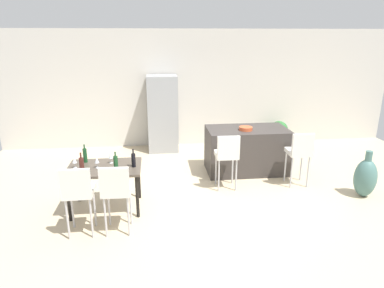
% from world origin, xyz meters
% --- Properties ---
extents(ground_plane, '(10.00, 10.00, 0.00)m').
position_xyz_m(ground_plane, '(0.00, 0.00, 0.00)').
color(ground_plane, '#C6B28E').
extents(back_wall, '(10.00, 0.12, 2.90)m').
position_xyz_m(back_wall, '(0.00, 2.93, 1.45)').
color(back_wall, beige).
rests_on(back_wall, ground_plane).
extents(kitchen_island, '(1.64, 0.90, 0.92)m').
position_xyz_m(kitchen_island, '(0.71, 0.87, 0.46)').
color(kitchen_island, '#383330').
rests_on(kitchen_island, ground_plane).
extents(bar_chair_left, '(0.41, 0.41, 1.05)m').
position_xyz_m(bar_chair_left, '(0.11, 0.04, 0.70)').
color(bar_chair_left, silver).
rests_on(bar_chair_left, ground_plane).
extents(bar_chair_middle, '(0.41, 0.41, 1.05)m').
position_xyz_m(bar_chair_middle, '(1.48, 0.04, 0.70)').
color(bar_chair_middle, silver).
rests_on(bar_chair_middle, ground_plane).
extents(dining_table, '(1.15, 0.79, 0.74)m').
position_xyz_m(dining_table, '(-1.99, -0.50, 0.66)').
color(dining_table, '#4C4238').
rests_on(dining_table, ground_plane).
extents(dining_chair_near, '(0.41, 0.41, 1.05)m').
position_xyz_m(dining_chair_near, '(-2.25, -1.26, 0.70)').
color(dining_chair_near, silver).
rests_on(dining_chair_near, ground_plane).
extents(dining_chair_far, '(0.41, 0.41, 1.05)m').
position_xyz_m(dining_chair_far, '(-1.74, -1.26, 0.70)').
color(dining_chair_far, silver).
rests_on(dining_chair_far, ground_plane).
extents(wine_bottle_corner, '(0.07, 0.07, 0.32)m').
position_xyz_m(wine_bottle_corner, '(-2.29, -0.73, 0.87)').
color(wine_bottle_corner, '#471E19').
rests_on(wine_bottle_corner, dining_table).
extents(wine_bottle_inner, '(0.07, 0.07, 0.30)m').
position_xyz_m(wine_bottle_inner, '(-2.33, -0.26, 0.86)').
color(wine_bottle_inner, '#194723').
rests_on(wine_bottle_inner, dining_table).
extents(wine_bottle_left, '(0.07, 0.07, 0.29)m').
position_xyz_m(wine_bottle_left, '(-1.79, -0.64, 0.85)').
color(wine_bottle_left, '#194723').
rests_on(wine_bottle_left, dining_table).
extents(wine_bottle_end, '(0.07, 0.07, 0.30)m').
position_xyz_m(wine_bottle_end, '(-1.53, -0.56, 0.86)').
color(wine_bottle_end, black).
rests_on(wine_bottle_end, dining_table).
extents(wine_glass_middle, '(0.07, 0.07, 0.17)m').
position_xyz_m(wine_glass_middle, '(-2.44, -0.50, 0.86)').
color(wine_glass_middle, silver).
rests_on(wine_glass_middle, dining_table).
extents(wine_glass_right, '(0.07, 0.07, 0.17)m').
position_xyz_m(wine_glass_right, '(-1.90, -0.35, 0.86)').
color(wine_glass_right, silver).
rests_on(wine_glass_right, dining_table).
extents(wine_glass_far, '(0.07, 0.07, 0.17)m').
position_xyz_m(wine_glass_far, '(-2.09, -0.54, 0.86)').
color(wine_glass_far, silver).
rests_on(wine_glass_far, dining_table).
extents(refrigerator, '(0.72, 0.68, 1.84)m').
position_xyz_m(refrigerator, '(-0.98, 2.49, 0.92)').
color(refrigerator, '#939699').
rests_on(refrigerator, ground_plane).
extents(fruit_bowl, '(0.27, 0.27, 0.07)m').
position_xyz_m(fruit_bowl, '(0.64, 0.76, 0.96)').
color(fruit_bowl, '#C6512D').
rests_on(fruit_bowl, kitchen_island).
extents(floor_vase, '(0.38, 0.38, 0.84)m').
position_xyz_m(floor_vase, '(2.47, -0.53, 0.35)').
color(floor_vase, '#47706B').
rests_on(floor_vase, ground_plane).
extents(potted_plant, '(0.45, 0.45, 0.65)m').
position_xyz_m(potted_plant, '(2.00, 2.48, 0.39)').
color(potted_plant, '#38383D').
rests_on(potted_plant, ground_plane).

